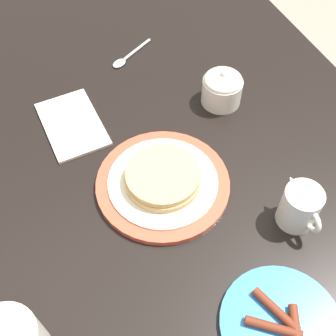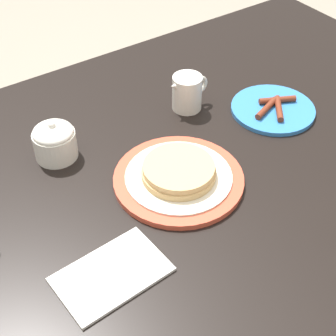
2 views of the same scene
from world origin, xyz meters
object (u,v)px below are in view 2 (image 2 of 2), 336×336
(sugar_bowl, at_px, (55,141))
(napkin, at_px, (112,274))
(side_plate_bacon, at_px, (273,109))
(creamer_pitcher, at_px, (187,92))
(pancake_plate, at_px, (179,176))

(sugar_bowl, xyz_separation_m, napkin, (-0.06, -0.32, -0.04))
(side_plate_bacon, relative_size, napkin, 1.03)
(side_plate_bacon, distance_m, napkin, 0.56)
(side_plate_bacon, xyz_separation_m, sugar_bowl, (-0.47, 0.14, 0.03))
(side_plate_bacon, distance_m, creamer_pitcher, 0.20)
(sugar_bowl, bearing_deg, pancake_plate, -51.83)
(pancake_plate, height_order, creamer_pitcher, creamer_pitcher)
(sugar_bowl, bearing_deg, napkin, -100.07)
(side_plate_bacon, bearing_deg, creamer_pitcher, 141.51)
(napkin, bearing_deg, creamer_pitcher, 39.39)
(pancake_plate, bearing_deg, napkin, -151.42)
(pancake_plate, height_order, side_plate_bacon, pancake_plate)
(pancake_plate, distance_m, napkin, 0.25)
(creamer_pitcher, xyz_separation_m, sugar_bowl, (-0.32, 0.01, -0.00))
(pancake_plate, relative_size, napkin, 1.37)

